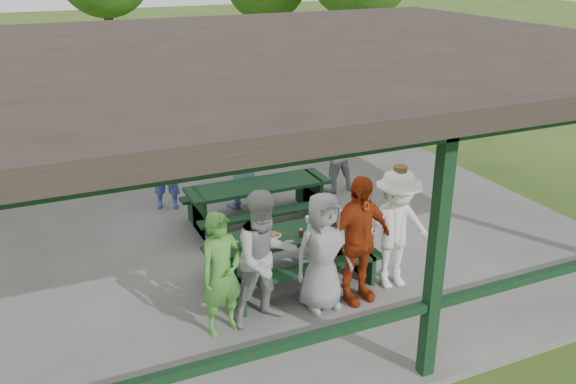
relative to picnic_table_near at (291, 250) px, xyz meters
name	(u,v)px	position (x,y,z in m)	size (l,w,h in m)	color
ground	(290,244)	(0.52, 1.20, -0.57)	(90.00, 90.00, 0.00)	#314E18
concrete_slab	(290,241)	(0.52, 1.20, -0.52)	(10.00, 8.00, 0.10)	#63635F
pavilion_structure	(290,55)	(0.52, 1.20, 2.60)	(10.60, 8.60, 3.24)	black
picnic_table_near	(291,250)	(0.00, 0.00, 0.00)	(2.35, 1.39, 0.75)	black
picnic_table_far	(258,199)	(0.28, 2.00, 0.00)	(2.50, 1.39, 0.75)	black
table_setting	(301,227)	(0.18, 0.05, 0.32)	(2.27, 0.45, 0.10)	white
contestant_green	(222,274)	(-1.33, -0.86, 0.35)	(0.60, 0.39, 1.63)	#4F983A
contestant_grey_left	(265,259)	(-0.76, -0.87, 0.44)	(0.89, 0.69, 1.82)	#9C9C9F
contestant_grey_mid	(323,252)	(0.07, -0.86, 0.36)	(0.81, 0.53, 1.66)	gray
contestant_red	(358,240)	(0.57, -0.89, 0.45)	(1.07, 0.45, 1.83)	#9E310F
contestant_white_fedora	(396,229)	(1.27, -0.78, 0.42)	(1.20, 0.76, 1.83)	white
spectator_lblue	(243,165)	(0.32, 2.88, 0.35)	(1.52, 0.48, 1.64)	#92B7E2
spectator_blue	(164,166)	(-1.04, 3.35, 0.36)	(0.60, 0.40, 1.66)	#4559B5
spectator_grey	(334,150)	(2.24, 2.88, 0.39)	(0.83, 0.65, 1.71)	#9A9A9D
pickup_truck	(225,93)	(2.31, 9.77, 0.12)	(2.26, 4.91, 1.36)	silver
farm_trailer	(22,128)	(-3.34, 8.15, 0.10)	(3.88, 1.90, 1.35)	navy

